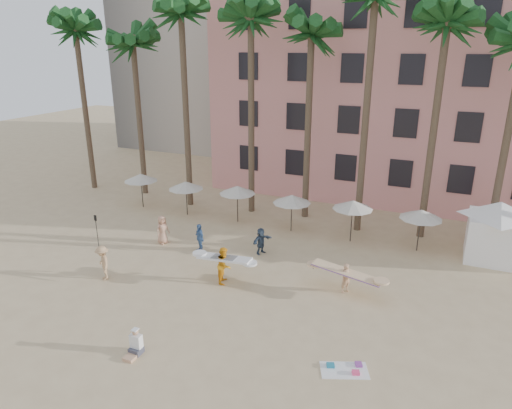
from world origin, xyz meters
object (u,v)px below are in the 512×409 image
(cabana, at_px, (497,226))
(carrier_yellow, at_px, (346,275))
(pink_hotel, at_px, (444,94))
(carrier_white, at_px, (224,264))

(cabana, relative_size, carrier_yellow, 1.28)
(pink_hotel, distance_m, carrier_yellow, 21.36)
(pink_hotel, relative_size, carrier_white, 12.03)
(pink_hotel, distance_m, carrier_white, 24.25)
(pink_hotel, relative_size, carrier_yellow, 9.83)
(pink_hotel, xyz_separation_m, carrier_yellow, (-2.85, -19.95, -7.08))
(carrier_yellow, relative_size, carrier_white, 1.22)
(carrier_yellow, bearing_deg, cabana, 45.72)
(cabana, bearing_deg, carrier_white, -146.41)
(pink_hotel, distance_m, cabana, 14.71)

